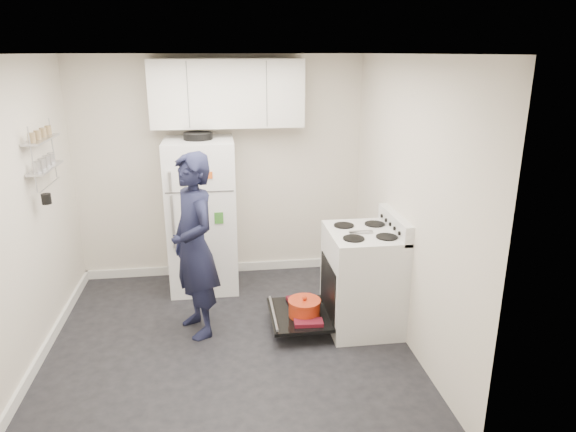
{
  "coord_description": "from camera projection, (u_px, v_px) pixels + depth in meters",
  "views": [
    {
      "loc": [
        -0.02,
        -4.13,
        2.51
      ],
      "look_at": [
        0.6,
        0.4,
        1.05
      ],
      "focal_mm": 32.0,
      "sensor_mm": 36.0,
      "label": 1
    }
  ],
  "objects": [
    {
      "name": "person",
      "position": [
        194.0,
        246.0,
        4.6
      ],
      "size": [
        0.62,
        0.73,
        1.7
      ],
      "primitive_type": "imported",
      "rotation": [
        0.0,
        0.0,
        -1.15
      ],
      "color": "#161932",
      "rests_on": "ground"
    },
    {
      "name": "open_oven_door",
      "position": [
        302.0,
        311.0,
        4.82
      ],
      "size": [
        0.55,
        0.7,
        0.23
      ],
      "color": "black",
      "rests_on": "ground"
    },
    {
      "name": "electric_range",
      "position": [
        361.0,
        280.0,
        4.83
      ],
      "size": [
        0.66,
        0.76,
        1.1
      ],
      "color": "silver",
      "rests_on": "ground"
    },
    {
      "name": "upper_cabinets",
      "position": [
        227.0,
        93.0,
        5.39
      ],
      "size": [
        1.6,
        0.33,
        0.7
      ],
      "primitive_type": "cube",
      "color": "silver",
      "rests_on": "room"
    },
    {
      "name": "room",
      "position": [
        220.0,
        215.0,
        4.32
      ],
      "size": [
        3.21,
        3.21,
        2.51
      ],
      "color": "black",
      "rests_on": "ground"
    },
    {
      "name": "refrigerator",
      "position": [
        202.0,
        215.0,
        5.56
      ],
      "size": [
        0.72,
        0.74,
        1.72
      ],
      "color": "white",
      "rests_on": "ground"
    },
    {
      "name": "wall_shelf_rack",
      "position": [
        43.0,
        154.0,
        4.42
      ],
      "size": [
        0.14,
        0.6,
        0.61
      ],
      "color": "#B2B2B7",
      "rests_on": "room"
    }
  ]
}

